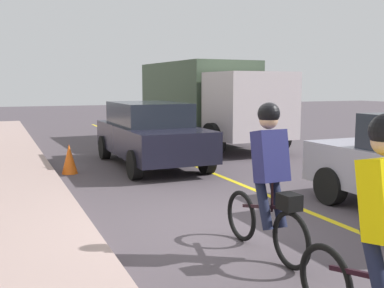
# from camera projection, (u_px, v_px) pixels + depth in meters

# --- Properties ---
(ground_plane) EXTENTS (80.00, 80.00, 0.00)m
(ground_plane) POSITION_uv_depth(u_px,v_px,m) (229.00, 229.00, 6.50)
(ground_plane) COLOR #4B4349
(lane_line_centre) EXTENTS (36.00, 0.12, 0.01)m
(lane_line_centre) POSITION_uv_depth(u_px,v_px,m) (321.00, 217.00, 7.12)
(lane_line_centre) COLOR yellow
(lane_line_centre) RESTS_ON ground
(cyclist_lead) EXTENTS (1.71, 0.37, 1.83)m
(cyclist_lead) POSITION_uv_depth(u_px,v_px,m) (269.00, 181.00, 5.39)
(cyclist_lead) COLOR black
(cyclist_lead) RESTS_ON ground
(cyclist_follow) EXTENTS (1.71, 0.37, 1.83)m
(cyclist_follow) POSITION_uv_depth(u_px,v_px,m) (384.00, 238.00, 3.39)
(cyclist_follow) COLOR black
(cyclist_follow) RESTS_ON ground
(parked_sedan_rear) EXTENTS (4.41, 1.93, 1.58)m
(parked_sedan_rear) POSITION_uv_depth(u_px,v_px,m) (150.00, 133.00, 11.56)
(parked_sedan_rear) COLOR black
(parked_sedan_rear) RESTS_ON ground
(box_truck_background) EXTENTS (6.81, 2.77, 2.78)m
(box_truck_background) POSITION_uv_depth(u_px,v_px,m) (208.00, 99.00, 15.58)
(box_truck_background) COLOR #3F503C
(box_truck_background) RESTS_ON ground
(traffic_cone_near) EXTENTS (0.36, 0.36, 0.68)m
(traffic_cone_near) POSITION_uv_depth(u_px,v_px,m) (69.00, 159.00, 10.53)
(traffic_cone_near) COLOR orange
(traffic_cone_near) RESTS_ON ground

